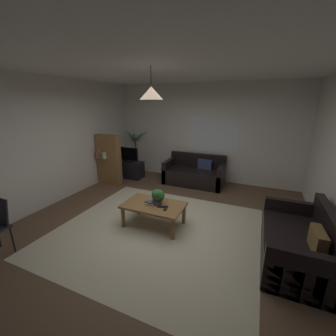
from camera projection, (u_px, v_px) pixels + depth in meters
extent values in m
cube|color=brown|center=(162.00, 226.00, 4.06)|extent=(5.35, 5.76, 0.02)
cube|color=beige|center=(157.00, 230.00, 3.88)|extent=(3.48, 3.17, 0.01)
cube|color=silver|center=(204.00, 133.00, 6.21)|extent=(5.47, 0.06, 2.77)
cube|color=silver|center=(49.00, 143.00, 4.68)|extent=(0.06, 5.76, 2.77)
cube|color=white|center=(160.00, 64.00, 3.25)|extent=(5.35, 5.76, 0.02)
cube|color=white|center=(213.00, 134.00, 6.08)|extent=(1.44, 0.01, 1.05)
cube|color=black|center=(194.00, 177.00, 6.10)|extent=(1.65, 0.84, 0.42)
cube|color=black|center=(198.00, 160.00, 6.30)|extent=(1.65, 0.12, 0.40)
cube|color=black|center=(169.00, 170.00, 6.36)|extent=(0.12, 0.84, 0.64)
cube|color=black|center=(221.00, 177.00, 5.78)|extent=(0.12, 0.84, 0.64)
cube|color=navy|center=(205.00, 164.00, 6.06)|extent=(0.41, 0.17, 0.28)
cube|color=black|center=(294.00, 248.00, 3.09)|extent=(0.84, 1.56, 0.42)
cube|color=black|center=(330.00, 228.00, 2.83)|extent=(0.12, 1.56, 0.40)
cube|color=black|center=(290.00, 218.00, 3.69)|extent=(0.84, 0.12, 0.64)
cube|color=black|center=(303.00, 277.00, 2.43)|extent=(0.84, 0.12, 0.64)
cube|color=brown|center=(318.00, 241.00, 2.68)|extent=(0.14, 0.41, 0.28)
cube|color=olive|center=(154.00, 205.00, 3.94)|extent=(1.11, 0.68, 0.04)
cylinder|color=olive|center=(123.00, 217.00, 3.95)|extent=(0.07, 0.07, 0.39)
cylinder|color=olive|center=(173.00, 229.00, 3.57)|extent=(0.07, 0.07, 0.39)
cylinder|color=olive|center=(139.00, 205.00, 4.44)|extent=(0.07, 0.07, 0.39)
cylinder|color=olive|center=(184.00, 214.00, 4.06)|extent=(0.07, 0.07, 0.39)
cube|color=gold|center=(149.00, 204.00, 3.92)|extent=(0.15, 0.11, 0.03)
cube|color=#2D4C8C|center=(149.00, 202.00, 3.92)|extent=(0.17, 0.12, 0.03)
cube|color=black|center=(162.00, 207.00, 3.82)|extent=(0.17, 0.09, 0.02)
cube|color=black|center=(166.00, 208.00, 3.76)|extent=(0.07, 0.17, 0.02)
cylinder|color=#4C4C51|center=(157.00, 202.00, 3.94)|extent=(0.18, 0.18, 0.08)
sphere|color=#2D6B33|center=(158.00, 196.00, 3.92)|extent=(0.23, 0.23, 0.23)
sphere|color=#2D6B33|center=(157.00, 194.00, 3.87)|extent=(0.19, 0.19, 0.19)
cube|color=black|center=(129.00, 169.00, 6.66)|extent=(0.90, 0.44, 0.50)
cube|color=black|center=(127.00, 154.00, 6.50)|extent=(0.71, 0.05, 0.40)
cube|color=black|center=(127.00, 154.00, 6.48)|extent=(0.67, 0.00, 0.36)
cube|color=black|center=(128.00, 161.00, 6.57)|extent=(0.24, 0.16, 0.04)
cylinder|color=#B77051|center=(137.00, 168.00, 7.18)|extent=(0.32, 0.32, 0.30)
cylinder|color=brown|center=(136.00, 151.00, 7.02)|extent=(0.05, 0.05, 0.81)
cone|color=#3D7F3D|center=(141.00, 135.00, 6.76)|extent=(0.52, 0.12, 0.37)
cone|color=#3D7F3D|center=(140.00, 135.00, 6.98)|extent=(0.25, 0.39, 0.36)
cone|color=#3D7F3D|center=(134.00, 135.00, 7.08)|extent=(0.34, 0.44, 0.34)
cone|color=#3D7F3D|center=(130.00, 135.00, 6.93)|extent=(0.41, 0.10, 0.33)
cone|color=#3D7F3D|center=(130.00, 135.00, 6.74)|extent=(0.22, 0.41, 0.39)
cone|color=#3D7F3D|center=(134.00, 138.00, 6.71)|extent=(0.22, 0.38, 0.29)
cube|color=olive|center=(109.00, 160.00, 6.00)|extent=(0.70, 0.22, 1.40)
cube|color=#B22D2D|center=(98.00, 155.00, 5.96)|extent=(0.04, 0.16, 0.16)
cube|color=gold|center=(99.00, 154.00, 5.94)|extent=(0.03, 0.16, 0.18)
cube|color=#72387F|center=(100.00, 154.00, 5.92)|extent=(0.04, 0.16, 0.22)
cube|color=gold|center=(101.00, 154.00, 5.90)|extent=(0.03, 0.16, 0.24)
cube|color=#2D4C8C|center=(102.00, 155.00, 5.90)|extent=(0.03, 0.16, 0.16)
cube|color=#387247|center=(103.00, 154.00, 5.87)|extent=(0.03, 0.16, 0.23)
cube|color=gold|center=(104.00, 155.00, 5.87)|extent=(0.04, 0.16, 0.17)
cube|color=beige|center=(106.00, 155.00, 5.85)|extent=(0.04, 0.16, 0.17)
cylinder|color=black|center=(13.00, 239.00, 3.26)|extent=(0.02, 0.02, 0.45)
cylinder|color=black|center=(151.00, 76.00, 3.31)|extent=(0.01, 0.01, 0.31)
cone|color=tan|center=(151.00, 93.00, 3.38)|extent=(0.38, 0.38, 0.20)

